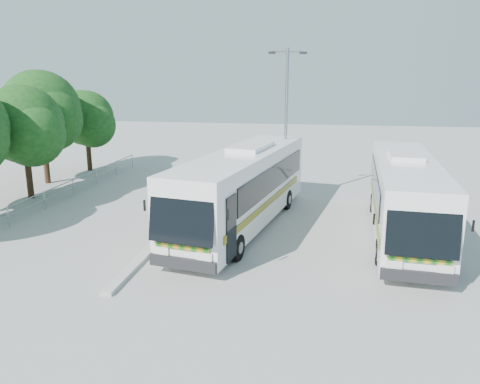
% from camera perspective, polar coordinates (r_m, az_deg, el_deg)
% --- Properties ---
extents(ground, '(100.00, 100.00, 0.00)m').
position_cam_1_polar(ground, '(20.64, -3.02, -5.72)').
color(ground, '#989893').
rests_on(ground, ground).
extents(kerb_divider, '(0.40, 16.00, 0.15)m').
position_cam_1_polar(kerb_divider, '(23.03, -7.52, -3.51)').
color(kerb_divider, '#B2B2AD').
rests_on(kerb_divider, ground).
extents(railing, '(0.06, 22.00, 1.00)m').
position_cam_1_polar(railing, '(27.77, -21.68, 0.06)').
color(railing, gray).
rests_on(railing, ground).
extents(tree_far_c, '(4.97, 4.69, 6.49)m').
position_cam_1_polar(tree_far_c, '(29.26, -24.78, 7.45)').
color(tree_far_c, '#382314').
rests_on(tree_far_c, ground).
extents(tree_far_d, '(5.62, 5.30, 7.33)m').
position_cam_1_polar(tree_far_d, '(32.95, -22.99, 9.20)').
color(tree_far_d, '#382314').
rests_on(tree_far_d, ground).
extents(tree_far_e, '(4.54, 4.28, 5.92)m').
position_cam_1_polar(tree_far_e, '(36.56, -18.16, 8.53)').
color(tree_far_e, '#382314').
rests_on(tree_far_e, ground).
extents(coach_main, '(4.83, 13.06, 3.55)m').
position_cam_1_polar(coach_main, '(21.76, 0.41, 0.69)').
color(coach_main, silver).
rests_on(coach_main, ground).
extents(coach_adjacent, '(3.31, 12.31, 3.38)m').
position_cam_1_polar(coach_adjacent, '(21.92, 19.41, -0.29)').
color(coach_adjacent, white).
rests_on(coach_adjacent, ground).
extents(lamppost, '(2.02, 0.73, 8.39)m').
position_cam_1_polar(lamppost, '(25.93, 5.64, 8.79)').
color(lamppost, gray).
rests_on(lamppost, ground).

